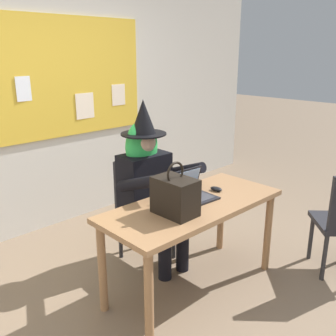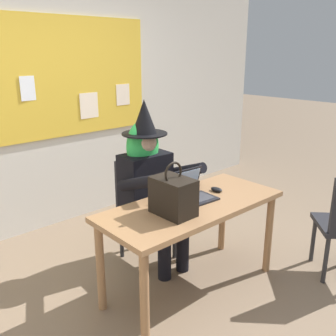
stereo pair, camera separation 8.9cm
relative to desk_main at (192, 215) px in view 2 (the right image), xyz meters
name	(u,v)px [view 2 (the right image)]	position (x,y,z in m)	size (l,w,h in m)	color
ground_plane	(180,302)	(-0.19, -0.07, -0.63)	(24.00, 24.00, 0.00)	#75604C
wall_back_bulletin	(45,91)	(-0.19, 1.86, 0.80)	(6.57, 2.05, 2.84)	beige
desk_main	(192,215)	(0.00, 0.00, 0.00)	(1.46, 0.66, 0.73)	#8E6642
chair_at_desk	(142,203)	(0.06, 0.67, -0.12)	(0.43, 0.43, 0.91)	black
person_costumed	(150,176)	(0.05, 0.55, 0.16)	(0.61, 0.67, 1.44)	black
laptop	(192,192)	(0.07, 0.07, 0.15)	(0.31, 0.30, 0.22)	black
computer_mouse	(216,189)	(0.32, 0.04, 0.12)	(0.06, 0.10, 0.03)	black
handbag	(173,196)	(-0.24, -0.04, 0.23)	(0.20, 0.30, 0.38)	black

